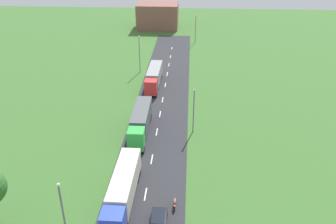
{
  "coord_description": "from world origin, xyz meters",
  "views": [
    {
      "loc": [
        4.96,
        -15.68,
        29.14
      ],
      "look_at": [
        1.69,
        36.43,
        2.59
      ],
      "focal_mm": 37.92,
      "sensor_mm": 36.0,
      "label": 1
    }
  ],
  "objects_px": {
    "car_second": "(158,221)",
    "motorcycle_courier": "(175,204)",
    "truck_second": "(141,121)",
    "truck_third": "(154,76)",
    "distant_building": "(158,16)",
    "lamppost_lead": "(64,218)",
    "lamppost_fourth": "(196,28)",
    "truck_lead": "(123,189)",
    "lamppost_second": "(194,108)",
    "lamppost_third": "(139,52)"
  },
  "relations": [
    {
      "from": "motorcycle_courier",
      "to": "lamppost_second",
      "type": "distance_m",
      "value": 18.58
    },
    {
      "from": "motorcycle_courier",
      "to": "truck_third",
      "type": "bearing_deg",
      "value": 99.34
    },
    {
      "from": "car_second",
      "to": "lamppost_fourth",
      "type": "bearing_deg",
      "value": 86.55
    },
    {
      "from": "lamppost_second",
      "to": "lamppost_third",
      "type": "xyz_separation_m",
      "value": [
        -12.27,
        26.89,
        0.53
      ]
    },
    {
      "from": "car_second",
      "to": "lamppost_lead",
      "type": "relative_size",
      "value": 0.48
    },
    {
      "from": "distant_building",
      "to": "lamppost_fourth",
      "type": "bearing_deg",
      "value": -55.43
    },
    {
      "from": "lamppost_second",
      "to": "lamppost_fourth",
      "type": "xyz_separation_m",
      "value": [
        0.63,
        52.16,
        0.21
      ]
    },
    {
      "from": "car_second",
      "to": "distant_building",
      "type": "height_order",
      "value": "distant_building"
    },
    {
      "from": "truck_lead",
      "to": "distant_building",
      "type": "distance_m",
      "value": 88.24
    },
    {
      "from": "truck_second",
      "to": "lamppost_fourth",
      "type": "relative_size",
      "value": 1.58
    },
    {
      "from": "distant_building",
      "to": "lamppost_lead",
      "type": "bearing_deg",
      "value": -90.2
    },
    {
      "from": "lamppost_fourth",
      "to": "car_second",
      "type": "bearing_deg",
      "value": -93.45
    },
    {
      "from": "truck_lead",
      "to": "truck_second",
      "type": "bearing_deg",
      "value": 90.45
    },
    {
      "from": "truck_lead",
      "to": "truck_third",
      "type": "xyz_separation_m",
      "value": [
        0.08,
        36.52,
        -0.04
      ]
    },
    {
      "from": "truck_second",
      "to": "truck_third",
      "type": "bearing_deg",
      "value": 89.39
    },
    {
      "from": "motorcycle_courier",
      "to": "lamppost_third",
      "type": "bearing_deg",
      "value": 102.69
    },
    {
      "from": "truck_second",
      "to": "distant_building",
      "type": "height_order",
      "value": "distant_building"
    },
    {
      "from": "truck_second",
      "to": "truck_third",
      "type": "height_order",
      "value": "truck_second"
    },
    {
      "from": "motorcycle_courier",
      "to": "lamppost_fourth",
      "type": "bearing_deg",
      "value": 87.73
    },
    {
      "from": "lamppost_fourth",
      "to": "lamppost_lead",
      "type": "bearing_deg",
      "value": -99.38
    },
    {
      "from": "motorcycle_courier",
      "to": "distant_building",
      "type": "bearing_deg",
      "value": 96.3
    },
    {
      "from": "truck_lead",
      "to": "lamppost_second",
      "type": "relative_size",
      "value": 1.74
    },
    {
      "from": "motorcycle_courier",
      "to": "distant_building",
      "type": "relative_size",
      "value": 0.14
    },
    {
      "from": "truck_third",
      "to": "lamppost_fourth",
      "type": "bearing_deg",
      "value": 75.18
    },
    {
      "from": "motorcycle_courier",
      "to": "distant_building",
      "type": "height_order",
      "value": "distant_building"
    },
    {
      "from": "lamppost_second",
      "to": "truck_second",
      "type": "bearing_deg",
      "value": -173.55
    },
    {
      "from": "lamppost_lead",
      "to": "lamppost_second",
      "type": "relative_size",
      "value": 1.22
    },
    {
      "from": "lamppost_fourth",
      "to": "distant_building",
      "type": "bearing_deg",
      "value": 124.57
    },
    {
      "from": "car_second",
      "to": "lamppost_second",
      "type": "relative_size",
      "value": 0.59
    },
    {
      "from": "truck_second",
      "to": "car_second",
      "type": "bearing_deg",
      "value": -77.25
    },
    {
      "from": "car_second",
      "to": "lamppost_lead",
      "type": "distance_m",
      "value": 10.5
    },
    {
      "from": "car_second",
      "to": "lamppost_fourth",
      "type": "xyz_separation_m",
      "value": [
        4.43,
        73.51,
        3.63
      ]
    },
    {
      "from": "truck_third",
      "to": "car_second",
      "type": "distance_m",
      "value": 40.37
    },
    {
      "from": "truck_second",
      "to": "lamppost_second",
      "type": "distance_m",
      "value": 8.72
    },
    {
      "from": "car_second",
      "to": "motorcycle_courier",
      "type": "distance_m",
      "value": 3.67
    },
    {
      "from": "lamppost_fourth",
      "to": "distant_building",
      "type": "relative_size",
      "value": 0.59
    },
    {
      "from": "truck_lead",
      "to": "truck_second",
      "type": "distance_m",
      "value": 16.82
    },
    {
      "from": "truck_lead",
      "to": "lamppost_lead",
      "type": "height_order",
      "value": "lamppost_lead"
    },
    {
      "from": "car_second",
      "to": "lamppost_lead",
      "type": "bearing_deg",
      "value": -151.76
    },
    {
      "from": "car_second",
      "to": "truck_third",
      "type": "bearing_deg",
      "value": 96.27
    },
    {
      "from": "truck_lead",
      "to": "lamppost_fourth",
      "type": "xyz_separation_m",
      "value": [
        8.92,
        69.93,
        2.27
      ]
    },
    {
      "from": "lamppost_second",
      "to": "truck_third",
      "type": "bearing_deg",
      "value": 113.64
    },
    {
      "from": "car_second",
      "to": "truck_second",
      "type": "bearing_deg",
      "value": 102.75
    },
    {
      "from": "lamppost_third",
      "to": "lamppost_fourth",
      "type": "relative_size",
      "value": 1.08
    },
    {
      "from": "truck_second",
      "to": "lamppost_lead",
      "type": "bearing_deg",
      "value": -98.76
    },
    {
      "from": "lamppost_fourth",
      "to": "truck_lead",
      "type": "bearing_deg",
      "value": -97.27
    },
    {
      "from": "lamppost_third",
      "to": "lamppost_lead",
      "type": "bearing_deg",
      "value": -89.98
    },
    {
      "from": "truck_lead",
      "to": "lamppost_second",
      "type": "height_order",
      "value": "lamppost_second"
    },
    {
      "from": "car_second",
      "to": "lamppost_lead",
      "type": "xyz_separation_m",
      "value": [
        -8.45,
        -4.54,
        4.27
      ]
    },
    {
      "from": "truck_third",
      "to": "car_second",
      "type": "relative_size",
      "value": 2.79
    }
  ]
}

